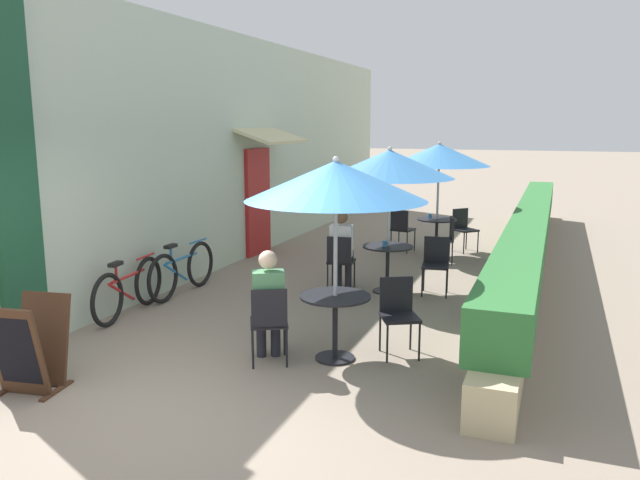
{
  "coord_description": "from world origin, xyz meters",
  "views": [
    {
      "loc": [
        3.16,
        -4.54,
        2.58
      ],
      "look_at": [
        0.15,
        3.33,
        1.0
      ],
      "focal_mm": 35.0,
      "sensor_mm": 36.0,
      "label": 1
    }
  ],
  "objects_px": {
    "cafe_chair_mid_left": "(436,261)",
    "seated_patron_mid_right": "(342,246)",
    "patio_table_mid": "(388,258)",
    "coffee_cup_far": "(430,216)",
    "cafe_chair_near_right": "(398,310)",
    "cafe_chair_far_left": "(463,226)",
    "patio_umbrella_mid": "(390,164)",
    "coffee_cup_mid": "(385,244)",
    "menu_board": "(31,346)",
    "cafe_chair_mid_right": "(340,258)",
    "cafe_chair_far_back": "(446,236)",
    "patio_umbrella_far": "(439,155)",
    "patio_umbrella_near": "(336,181)",
    "bicycle_leaning": "(129,289)",
    "patio_table_near": "(335,313)",
    "cafe_chair_far_right": "(402,227)",
    "bicycle_second": "(182,270)",
    "patio_table_far": "(437,229)",
    "cafe_chair_near_left": "(269,319)",
    "seated_patron_near_left": "(268,301)"
  },
  "relations": [
    {
      "from": "patio_table_far",
      "to": "patio_umbrella_far",
      "type": "bearing_deg",
      "value": 82.87
    },
    {
      "from": "cafe_chair_near_right",
      "to": "cafe_chair_far_right",
      "type": "relative_size",
      "value": 1.0
    },
    {
      "from": "menu_board",
      "to": "cafe_chair_far_left",
      "type": "bearing_deg",
      "value": 62.11
    },
    {
      "from": "cafe_chair_far_left",
      "to": "menu_board",
      "type": "distance_m",
      "value": 8.89
    },
    {
      "from": "cafe_chair_mid_right",
      "to": "seated_patron_mid_right",
      "type": "height_order",
      "value": "seated_patron_mid_right"
    },
    {
      "from": "patio_umbrella_near",
      "to": "patio_umbrella_mid",
      "type": "height_order",
      "value": "same"
    },
    {
      "from": "patio_table_mid",
      "to": "patio_umbrella_mid",
      "type": "distance_m",
      "value": 1.45
    },
    {
      "from": "cafe_chair_mid_left",
      "to": "patio_table_far",
      "type": "height_order",
      "value": "cafe_chair_mid_left"
    },
    {
      "from": "patio_umbrella_mid",
      "to": "patio_umbrella_near",
      "type": "bearing_deg",
      "value": -86.4
    },
    {
      "from": "patio_umbrella_far",
      "to": "coffee_cup_far",
      "type": "relative_size",
      "value": 24.9
    },
    {
      "from": "patio_umbrella_far",
      "to": "bicycle_leaning",
      "type": "relative_size",
      "value": 1.3
    },
    {
      "from": "cafe_chair_near_right",
      "to": "cafe_chair_far_left",
      "type": "height_order",
      "value": "same"
    },
    {
      "from": "cafe_chair_far_left",
      "to": "bicycle_leaning",
      "type": "distance_m",
      "value": 7.03
    },
    {
      "from": "patio_umbrella_far",
      "to": "cafe_chair_far_back",
      "type": "xyz_separation_m",
      "value": [
        0.29,
        -0.67,
        -1.47
      ]
    },
    {
      "from": "patio_table_near",
      "to": "cafe_chair_far_right",
      "type": "distance_m",
      "value": 6.09
    },
    {
      "from": "cafe_chair_mid_left",
      "to": "coffee_cup_mid",
      "type": "relative_size",
      "value": 9.67
    },
    {
      "from": "patio_table_mid",
      "to": "menu_board",
      "type": "xyz_separation_m",
      "value": [
        -2.31,
        -4.77,
        -0.08
      ]
    },
    {
      "from": "patio_umbrella_mid",
      "to": "bicycle_second",
      "type": "xyz_separation_m",
      "value": [
        -2.89,
        -1.25,
        -1.6
      ]
    },
    {
      "from": "cafe_chair_far_right",
      "to": "patio_umbrella_mid",
      "type": "bearing_deg",
      "value": -67.91
    },
    {
      "from": "cafe_chair_mid_left",
      "to": "seated_patron_mid_right",
      "type": "distance_m",
      "value": 1.47
    },
    {
      "from": "cafe_chair_mid_right",
      "to": "menu_board",
      "type": "xyz_separation_m",
      "value": [
        -1.59,
        -4.6,
        -0.07
      ]
    },
    {
      "from": "patio_table_mid",
      "to": "patio_table_far",
      "type": "xyz_separation_m",
      "value": [
        0.2,
        3.03,
        0.0
      ]
    },
    {
      "from": "patio_table_near",
      "to": "cafe_chair_mid_left",
      "type": "bearing_deg",
      "value": 80.4
    },
    {
      "from": "patio_umbrella_near",
      "to": "cafe_chair_far_left",
      "type": "height_order",
      "value": "patio_umbrella_near"
    },
    {
      "from": "cafe_chair_far_right",
      "to": "cafe_chair_near_right",
      "type": "bearing_deg",
      "value": -64.4
    },
    {
      "from": "patio_table_near",
      "to": "cafe_chair_mid_right",
      "type": "xyz_separation_m",
      "value": [
        -0.9,
        2.77,
        -0.01
      ]
    },
    {
      "from": "cafe_chair_mid_left",
      "to": "seated_patron_mid_right",
      "type": "height_order",
      "value": "seated_patron_mid_right"
    },
    {
      "from": "cafe_chair_mid_left",
      "to": "bicycle_leaning",
      "type": "bearing_deg",
      "value": 27.31
    },
    {
      "from": "coffee_cup_mid",
      "to": "bicycle_leaning",
      "type": "height_order",
      "value": "coffee_cup_mid"
    },
    {
      "from": "cafe_chair_near_left",
      "to": "patio_umbrella_near",
      "type": "bearing_deg",
      "value": 5.99
    },
    {
      "from": "cafe_chair_far_right",
      "to": "cafe_chair_near_left",
      "type": "bearing_deg",
      "value": -76.64
    },
    {
      "from": "cafe_chair_near_right",
      "to": "menu_board",
      "type": "bearing_deg",
      "value": 7.77
    },
    {
      "from": "cafe_chair_near_right",
      "to": "cafe_chair_mid_right",
      "type": "distance_m",
      "value": 2.8
    },
    {
      "from": "seated_patron_near_left",
      "to": "patio_table_mid",
      "type": "height_order",
      "value": "seated_patron_near_left"
    },
    {
      "from": "coffee_cup_mid",
      "to": "coffee_cup_far",
      "type": "distance_m",
      "value": 3.16
    },
    {
      "from": "bicycle_leaning",
      "to": "menu_board",
      "type": "distance_m",
      "value": 2.45
    },
    {
      "from": "bicycle_second",
      "to": "patio_umbrella_mid",
      "type": "bearing_deg",
      "value": 23.34
    },
    {
      "from": "patio_table_mid",
      "to": "coffee_cup_far",
      "type": "bearing_deg",
      "value": 89.1
    },
    {
      "from": "patio_umbrella_far",
      "to": "seated_patron_near_left",
      "type": "bearing_deg",
      "value": -96.12
    },
    {
      "from": "seated_patron_mid_right",
      "to": "bicycle_leaning",
      "type": "relative_size",
      "value": 0.73
    },
    {
      "from": "patio_table_near",
      "to": "patio_umbrella_near",
      "type": "bearing_deg",
      "value": 180.0
    },
    {
      "from": "cafe_chair_mid_right",
      "to": "bicycle_leaning",
      "type": "bearing_deg",
      "value": -143.07
    },
    {
      "from": "patio_table_mid",
      "to": "seated_patron_mid_right",
      "type": "xyz_separation_m",
      "value": [
        -0.73,
        -0.06,
        0.16
      ]
    },
    {
      "from": "bicycle_second",
      "to": "menu_board",
      "type": "relative_size",
      "value": 1.91
    },
    {
      "from": "bicycle_leaning",
      "to": "cafe_chair_mid_left",
      "type": "bearing_deg",
      "value": 28.66
    },
    {
      "from": "patio_umbrella_far",
      "to": "cafe_chair_far_right",
      "type": "bearing_deg",
      "value": 173.59
    },
    {
      "from": "menu_board",
      "to": "cafe_chair_mid_right",
      "type": "bearing_deg",
      "value": 62.31
    },
    {
      "from": "patio_table_mid",
      "to": "cafe_chair_far_back",
      "type": "distance_m",
      "value": 2.4
    },
    {
      "from": "cafe_chair_near_right",
      "to": "cafe_chair_mid_right",
      "type": "bearing_deg",
      "value": -85.53
    },
    {
      "from": "patio_table_near",
      "to": "patio_umbrella_far",
      "type": "bearing_deg",
      "value": 89.88
    }
  ]
}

